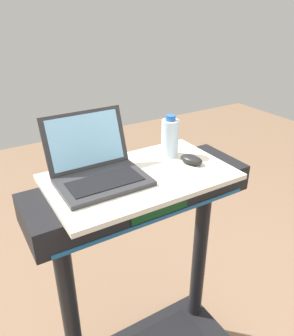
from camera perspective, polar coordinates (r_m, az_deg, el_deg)
name	(u,v)px	position (r m, az deg, el deg)	size (l,w,h in m)	color
desk_board	(140,177)	(1.29, -1.15, -1.52)	(0.71, 0.42, 0.02)	beige
laptop	(97,168)	(1.24, -8.46, 0.07)	(0.32, 0.29, 0.23)	#2D2D30
computer_mouse	(191,159)	(1.38, 7.56, 1.46)	(0.06, 0.10, 0.03)	black
water_bottle	(170,137)	(1.41, 3.94, 5.24)	(0.07, 0.07, 0.18)	silver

